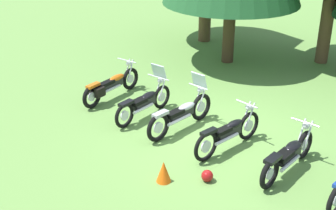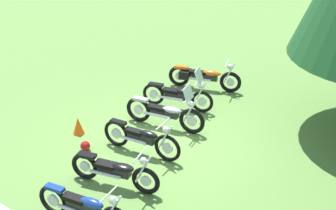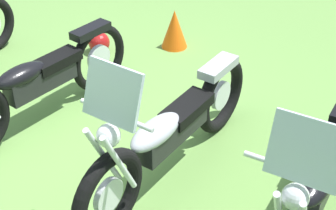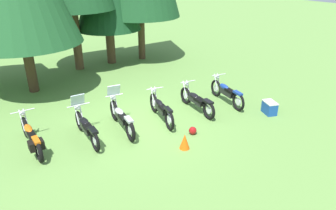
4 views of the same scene
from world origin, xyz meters
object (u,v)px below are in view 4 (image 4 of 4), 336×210
motorcycle_2 (121,117)px  motorcycle_3 (161,109)px  motorcycle_1 (86,127)px  traffic_cone (185,141)px  motorcycle_0 (31,137)px  picnic_cooler (270,108)px  motorcycle_5 (227,92)px  dropped_helmet (193,131)px  motorcycle_4 (197,100)px

motorcycle_2 → motorcycle_3: bearing=-89.0°
motorcycle_1 → motorcycle_2: motorcycle_2 is taller
traffic_cone → motorcycle_0: bearing=144.7°
motorcycle_2 → picnic_cooler: 5.49m
motorcycle_1 → motorcycle_5: size_ratio=0.98×
motorcycle_5 → dropped_helmet: size_ratio=8.67×
motorcycle_0 → traffic_cone: 4.59m
motorcycle_1 → picnic_cooler: size_ratio=3.28×
motorcycle_3 → motorcycle_4: bearing=-82.1°
motorcycle_0 → traffic_cone: (3.75, -2.65, -0.19)m
motorcycle_1 → traffic_cone: bearing=-131.5°
motorcycle_5 → traffic_cone: 3.89m
motorcycle_0 → picnic_cooler: bearing=-106.9°
motorcycle_1 → motorcycle_5: bearing=-91.2°
motorcycle_5 → motorcycle_1: bearing=96.0°
motorcycle_1 → picnic_cooler: (6.27, -2.20, -0.21)m
motorcycle_1 → motorcycle_4: (4.22, -0.42, -0.03)m
motorcycle_2 → dropped_helmet: (1.73, -1.67, -0.33)m
motorcycle_1 → picnic_cooler: motorcycle_1 is taller
motorcycle_0 → motorcycle_2: (2.78, -0.46, 0.03)m
motorcycle_1 → motorcycle_2: size_ratio=0.93×
motorcycle_2 → dropped_helmet: bearing=-124.7°
motorcycle_0 → motorcycle_1: (1.56, -0.41, 0.03)m
motorcycle_5 → picnic_cooler: bearing=-148.9°
motorcycle_5 → motorcycle_0: bearing=94.0°
motorcycle_1 → motorcycle_5: (5.68, -0.54, -0.00)m
motorcycle_0 → picnic_cooler: size_ratio=3.54×
motorcycle_2 → traffic_cone: size_ratio=4.92×
motorcycle_1 → traffic_cone: 3.14m
traffic_cone → motorcycle_4: bearing=42.0°
motorcycle_0 → motorcycle_3: size_ratio=1.08×
dropped_helmet → motorcycle_0: bearing=154.7°
motorcycle_2 → motorcycle_3: (1.47, -0.21, -0.01)m
motorcycle_4 → dropped_helmet: motorcycle_4 is taller
dropped_helmet → traffic_cone: bearing=-145.4°
motorcycle_4 → dropped_helmet: 1.84m
dropped_helmet → picnic_cooler: bearing=-8.1°
motorcycle_2 → motorcycle_4: (3.00, -0.36, -0.03)m
motorcycle_1 → motorcycle_3: (2.69, -0.27, -0.00)m
motorcycle_0 → traffic_cone: bearing=-123.9°
traffic_cone → dropped_helmet: (0.76, 0.53, -0.11)m
motorcycle_5 → dropped_helmet: (-2.73, -1.18, -0.32)m
motorcycle_4 → traffic_cone: size_ratio=4.70×
motorcycle_2 → traffic_cone: (0.97, -2.19, -0.22)m
picnic_cooler → traffic_cone: same height
motorcycle_3 → motorcycle_5: size_ratio=0.98×
motorcycle_5 → motorcycle_4: bearing=96.9°
motorcycle_4 → motorcycle_5: size_ratio=1.00×
motorcycle_4 → motorcycle_5: (1.46, -0.12, 0.03)m
motorcycle_4 → motorcycle_1: bearing=91.0°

